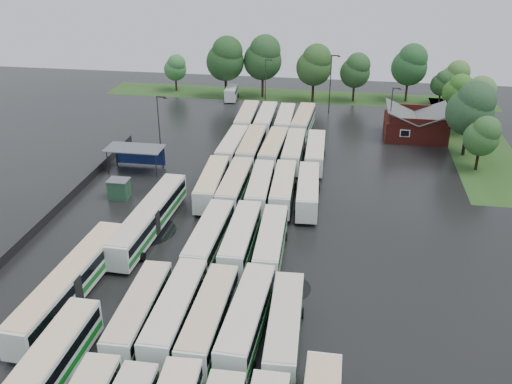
# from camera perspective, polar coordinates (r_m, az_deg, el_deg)

# --- Properties ---
(ground) EXTENTS (160.00, 160.00, 0.00)m
(ground) POSITION_cam_1_polar(r_m,az_deg,el_deg) (61.80, -3.64, -6.68)
(ground) COLOR black
(ground) RESTS_ON ground
(brick_building) EXTENTS (10.07, 8.60, 5.39)m
(brick_building) POSITION_cam_1_polar(r_m,az_deg,el_deg) (99.40, 15.64, 6.30)
(brick_building) COLOR maroon
(brick_building) RESTS_ON ground
(wash_shed) EXTENTS (8.20, 4.20, 3.58)m
(wash_shed) POSITION_cam_1_polar(r_m,az_deg,el_deg) (84.14, -11.93, 4.08)
(wash_shed) COLOR #2D2D30
(wash_shed) RESTS_ON ground
(utility_hut) EXTENTS (2.70, 2.20, 2.62)m
(utility_hut) POSITION_cam_1_polar(r_m,az_deg,el_deg) (76.39, -13.53, 0.33)
(utility_hut) COLOR #214A2F
(utility_hut) RESTS_ON ground
(grass_strip_north) EXTENTS (80.00, 10.00, 0.01)m
(grass_strip_north) POSITION_cam_1_polar(r_m,az_deg,el_deg) (120.75, 4.07, 9.56)
(grass_strip_north) COLOR #244617
(grass_strip_north) RESTS_ON ground
(grass_strip_east) EXTENTS (10.00, 50.00, 0.01)m
(grass_strip_east) POSITION_cam_1_polar(r_m,az_deg,el_deg) (101.69, 21.12, 4.83)
(grass_strip_east) COLOR #244617
(grass_strip_east) RESTS_ON ground
(west_fence) EXTENTS (0.10, 50.00, 1.20)m
(west_fence) POSITION_cam_1_polar(r_m,az_deg,el_deg) (75.47, -18.97, -1.33)
(west_fence) COLOR #2D2D30
(west_fence) RESTS_ON ground
(bus_r1c0) EXTENTS (2.88, 12.27, 3.40)m
(bus_r1c0) POSITION_cam_1_polar(r_m,az_deg,el_deg) (52.00, -11.58, -11.65)
(bus_r1c0) COLOR white
(bus_r1c0) RESTS_ON ground
(bus_r1c1) EXTENTS (2.80, 12.83, 3.57)m
(bus_r1c1) POSITION_cam_1_polar(r_m,az_deg,el_deg) (51.35, -8.04, -11.74)
(bus_r1c1) COLOR white
(bus_r1c1) RESTS_ON ground
(bus_r1c2) EXTENTS (2.77, 12.59, 3.50)m
(bus_r1c2) POSITION_cam_1_polar(r_m,az_deg,el_deg) (50.40, -4.70, -12.42)
(bus_r1c2) COLOR white
(bus_r1c2) RESTS_ON ground
(bus_r1c3) EXTENTS (3.22, 12.98, 3.59)m
(bus_r1c3) POSITION_cam_1_polar(r_m,az_deg,el_deg) (50.09, -0.92, -12.52)
(bus_r1c3) COLOR white
(bus_r1c3) RESTS_ON ground
(bus_r1c4) EXTENTS (3.11, 12.46, 3.44)m
(bus_r1c4) POSITION_cam_1_polar(r_m,az_deg,el_deg) (49.38, 2.88, -13.32)
(bus_r1c4) COLOR white
(bus_r1c4) RESTS_ON ground
(bus_r2c1) EXTENTS (2.94, 12.92, 3.58)m
(bus_r2c1) POSITION_cam_1_polar(r_m,az_deg,el_deg) (61.79, -4.69, -4.59)
(bus_r2c1) COLOR white
(bus_r2c1) RESTS_ON ground
(bus_r2c2) EXTENTS (2.79, 12.65, 3.52)m
(bus_r2c2) POSITION_cam_1_polar(r_m,az_deg,el_deg) (61.56, -1.53, -4.67)
(bus_r2c2) COLOR white
(bus_r2c2) RESTS_ON ground
(bus_r2c3) EXTENTS (3.05, 12.42, 3.43)m
(bus_r2c3) POSITION_cam_1_polar(r_m,az_deg,el_deg) (60.94, 1.52, -5.06)
(bus_r2c3) COLOR white
(bus_r2c3) RESTS_ON ground
(bus_r3c0) EXTENTS (3.25, 12.66, 3.49)m
(bus_r3c0) POSITION_cam_1_polar(r_m,az_deg,el_deg) (74.52, -4.42, 0.85)
(bus_r3c0) COLOR white
(bus_r3c0) RESTS_ON ground
(bus_r3c1) EXTENTS (2.79, 12.77, 3.55)m
(bus_r3c1) POSITION_cam_1_polar(r_m,az_deg,el_deg) (73.60, -2.11, 0.61)
(bus_r3c1) COLOR white
(bus_r3c1) RESTS_ON ground
(bus_r3c2) EXTENTS (3.11, 12.33, 3.41)m
(bus_r3c2) POSITION_cam_1_polar(r_m,az_deg,el_deg) (73.19, 0.42, 0.41)
(bus_r3c2) COLOR white
(bus_r3c2) RESTS_ON ground
(bus_r3c3) EXTENTS (3.07, 12.40, 3.43)m
(bus_r3c3) POSITION_cam_1_polar(r_m,az_deg,el_deg) (73.15, 2.73, 0.38)
(bus_r3c3) COLOR white
(bus_r3c3) RESTS_ON ground
(bus_r3c4) EXTENTS (3.24, 12.53, 3.46)m
(bus_r3c4) POSITION_cam_1_polar(r_m,az_deg,el_deg) (72.63, 5.21, 0.12)
(bus_r3c4) COLOR white
(bus_r3c4) RESTS_ON ground
(bus_r4c0) EXTENTS (2.81, 12.46, 3.46)m
(bus_r4c0) POSITION_cam_1_polar(r_m,az_deg,el_deg) (86.73, -2.37, 4.51)
(bus_r4c0) COLOR white
(bus_r4c0) RESTS_ON ground
(bus_r4c1) EXTENTS (2.82, 12.89, 3.58)m
(bus_r4c1) POSITION_cam_1_polar(r_m,az_deg,el_deg) (86.28, -0.43, 4.46)
(bus_r4c1) COLOR white
(bus_r4c1) RESTS_ON ground
(bus_r4c2) EXTENTS (3.01, 12.77, 3.54)m
(bus_r4c2) POSITION_cam_1_polar(r_m,az_deg,el_deg) (85.58, 1.76, 4.25)
(bus_r4c2) COLOR white
(bus_r4c2) RESTS_ON ground
(bus_r4c3) EXTENTS (2.83, 12.56, 3.49)m
(bus_r4c3) POSITION_cam_1_polar(r_m,az_deg,el_deg) (85.23, 3.78, 4.10)
(bus_r4c3) COLOR white
(bus_r4c3) RESTS_ON ground
(bus_r4c4) EXTENTS (2.96, 12.35, 3.42)m
(bus_r4c4) POSITION_cam_1_polar(r_m,az_deg,el_deg) (85.11, 5.95, 3.96)
(bus_r4c4) COLOR white
(bus_r4c4) RESTS_ON ground
(bus_r5c0) EXTENTS (3.15, 12.98, 3.59)m
(bus_r5c0) POSITION_cam_1_polar(r_m,az_deg,el_deg) (99.27, -0.91, 7.29)
(bus_r5c0) COLOR white
(bus_r5c0) RESTS_ON ground
(bus_r5c1) EXTENTS (2.93, 12.72, 3.53)m
(bus_r5c1) POSITION_cam_1_polar(r_m,az_deg,el_deg) (98.87, 0.99, 7.20)
(bus_r5c1) COLOR white
(bus_r5c1) RESTS_ON ground
(bus_r5c2) EXTENTS (2.89, 12.43, 3.44)m
(bus_r5c2) POSITION_cam_1_polar(r_m,az_deg,el_deg) (98.45, 2.91, 7.06)
(bus_r5c2) COLOR white
(bus_r5c2) RESTS_ON ground
(bus_r5c3) EXTENTS (3.29, 12.87, 3.55)m
(bus_r5c3) POSITION_cam_1_polar(r_m,az_deg,el_deg) (98.37, 4.74, 7.03)
(bus_r5c3) COLOR white
(bus_r5c3) RESTS_ON ground
(artic_bus_west_b) EXTENTS (3.43, 19.00, 3.51)m
(artic_bus_west_b) POSITION_cam_1_polar(r_m,az_deg,el_deg) (66.85, -10.59, -2.54)
(artic_bus_west_b) COLOR white
(artic_bus_west_b) RESTS_ON ground
(artic_bus_west_c) EXTENTS (3.51, 19.03, 3.51)m
(artic_bus_west_c) POSITION_cam_1_polar(r_m,az_deg,el_deg) (57.22, -18.07, -8.62)
(artic_bus_west_c) COLOR white
(artic_bus_west_c) RESTS_ON ground
(minibus) EXTENTS (2.71, 6.11, 2.60)m
(minibus) POSITION_cam_1_polar(r_m,az_deg,el_deg) (117.65, -2.49, 9.90)
(minibus) COLOR silver
(minibus) RESTS_ON ground
(tree_north_0) EXTENTS (4.76, 4.75, 7.87)m
(tree_north_0) POSITION_cam_1_polar(r_m,az_deg,el_deg) (124.23, -8.04, 12.23)
(tree_north_0) COLOR black
(tree_north_0) RESTS_ON ground
(tree_north_1) EXTENTS (7.63, 7.63, 12.64)m
(tree_north_1) POSITION_cam_1_polar(r_m,az_deg,el_deg) (117.32, -3.03, 13.21)
(tree_north_1) COLOR black
(tree_north_1) RESTS_ON ground
(tree_north_2) EXTENTS (7.74, 7.74, 12.83)m
(tree_north_2) POSITION_cam_1_polar(r_m,az_deg,el_deg) (117.62, 0.75, 13.33)
(tree_north_2) COLOR #341F14
(tree_north_2) RESTS_ON ground
(tree_north_3) EXTENTS (7.02, 7.02, 11.63)m
(tree_north_3) POSITION_cam_1_polar(r_m,az_deg,el_deg) (115.21, 5.91, 12.56)
(tree_north_3) COLOR black
(tree_north_3) RESTS_ON ground
(tree_north_4) EXTENTS (5.95, 5.95, 9.86)m
(tree_north_4) POSITION_cam_1_polar(r_m,az_deg,el_deg) (116.81, 9.97, 11.92)
(tree_north_4) COLOR black
(tree_north_4) RESTS_ON ground
(tree_north_5) EXTENTS (7.03, 7.03, 11.64)m
(tree_north_5) POSITION_cam_1_polar(r_m,az_deg,el_deg) (118.74, 15.19, 12.21)
(tree_north_5) COLOR black
(tree_north_5) RESTS_ON ground
(tree_north_6) EXTENTS (5.41, 5.41, 8.96)m
(tree_north_6) POSITION_cam_1_polar(r_m,az_deg,el_deg) (119.13, 19.38, 10.86)
(tree_north_6) COLOR #342214
(tree_north_6) RESTS_ON ground
(tree_east_0) EXTENTS (5.01, 5.01, 8.30)m
(tree_east_0) POSITION_cam_1_polar(r_m,az_deg,el_deg) (87.45, 21.75, 5.25)
(tree_east_0) COLOR black
(tree_east_0) RESTS_ON ground
(tree_east_1) EXTENTS (7.12, 7.12, 11.80)m
(tree_east_1) POSITION_cam_1_polar(r_m,az_deg,el_deg) (92.07, 20.78, 7.85)
(tree_east_1) COLOR black
(tree_east_1) RESTS_ON ground
(tree_east_2) EXTENTS (6.06, 6.06, 10.03)m
(tree_east_2) POSITION_cam_1_polar(r_m,az_deg,el_deg) (103.13, 21.28, 8.87)
(tree_east_2) COLOR #32251B
(tree_east_2) RESTS_ON ground
(tree_east_3) EXTENTS (5.28, 5.28, 8.75)m
(tree_east_3) POSITION_cam_1_polar(r_m,az_deg,el_deg) (109.07, 19.59, 9.51)
(tree_east_3) COLOR #32271B
(tree_east_3) RESTS_ON ground
(tree_east_4) EXTENTS (4.30, 4.26, 7.06)m
(tree_east_4) POSITION_cam_1_polar(r_m,az_deg,el_deg) (118.39, 18.15, 10.33)
(tree_east_4) COLOR black
(tree_east_4) RESTS_ON ground
(lamp_post_ne) EXTENTS (1.40, 0.27, 9.10)m
(lamp_post_ne) POSITION_cam_1_polar(r_m,az_deg,el_deg) (95.27, 13.40, 7.91)
(lamp_post_ne) COLOR #2D2D30
(lamp_post_ne) RESTS_ON ground
(lamp_post_nw) EXTENTS (1.60, 0.31, 10.41)m
(lamp_post_nw) POSITION_cam_1_polar(r_m,az_deg,el_deg) (84.59, -9.59, 6.60)
(lamp_post_nw) COLOR #2D2D30
(lamp_post_nw) RESTS_ON ground
(lamp_post_back_w) EXTENTS (1.47, 0.29, 9.57)m
(lamp_post_back_w) POSITION_cam_1_polar(r_m,az_deg,el_deg) (110.53, 1.00, 11.11)
(lamp_post_back_w) COLOR #2D2D30
(lamp_post_back_w) RESTS_ON ground
(lamp_post_back_e) EXTENTS (1.69, 0.33, 10.96)m
(lamp_post_back_e) POSITION_cam_1_polar(r_m,az_deg,el_deg) (108.46, 7.53, 11.06)
(lamp_post_back_e) COLOR #2D2D30
(lamp_post_back_e) RESTS_ON ground
(puddle_2) EXTENTS (7.71, 7.71, 0.01)m
(puddle_2) POSITION_cam_1_polar(r_m,az_deg,el_deg) (68.27, -11.19, -3.82)
(puddle_2) COLOR black
(puddle_2) RESTS_ON ground
(puddle_3) EXTENTS (5.17, 5.17, 0.01)m
(puddle_3) POSITION_cam_1_polar(r_m,az_deg,el_deg) (57.25, 2.92, -9.54)
(puddle_3) COLOR black
(puddle_3) RESTS_ON ground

